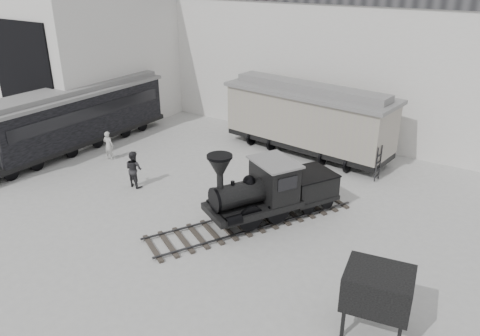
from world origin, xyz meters
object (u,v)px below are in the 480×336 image
Objects in this scene: locomotive at (267,193)px; coal_hopper at (377,293)px; passenger_coach at (77,117)px; visitor_a at (108,145)px; boxcar at (308,117)px; visitor_b at (134,169)px.

locomotive is 7.25m from coal_hopper.
visitor_a is (2.92, -0.43, -1.05)m from passenger_coach.
coal_hopper is at bearing -5.16° from locomotive.
passenger_coach is 3.13m from visitor_a.
boxcar is at bearing -153.43° from visitor_a.
visitor_a is at bearing -21.36° from visitor_b.
locomotive is 0.71× the size of passenger_coach.
visitor_b is (-7.04, -0.76, -0.30)m from locomotive.
passenger_coach is (-11.71, -6.48, -0.25)m from boxcar.
visitor_a is at bearing 153.85° from coal_hopper.
boxcar is 4.74× the size of coal_hopper.
locomotive is at bearing 136.50° from coal_hopper.
locomotive is 7.08m from visitor_b.
visitor_a is 0.77× the size of coal_hopper.
visitor_a is 4.05m from visitor_b.
coal_hopper is (19.61, -5.48, -0.51)m from passenger_coach.
locomotive is 10.75m from visitor_a.
boxcar reaches higher than visitor_a.
visitor_b is at bearing -16.69° from passenger_coach.
visitor_b is at bearing 143.04° from visitor_a.
boxcar is 10.13m from visitor_b.
visitor_b is (3.66, -1.73, 0.09)m from visitor_a.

